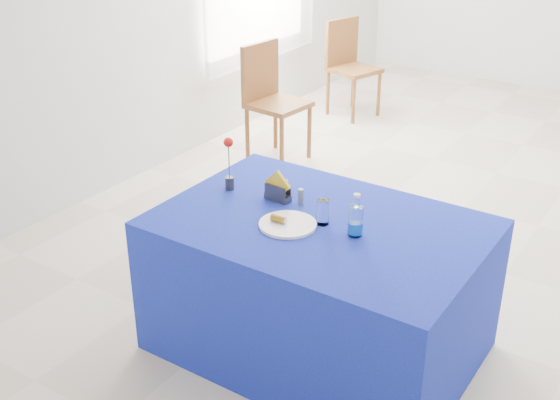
% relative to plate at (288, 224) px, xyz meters
% --- Properties ---
extents(floor, '(7.00, 7.00, 0.00)m').
position_rel_plate_xyz_m(floor, '(0.18, 2.20, -0.77)').
color(floor, beige).
rests_on(floor, ground).
extents(plate, '(0.28, 0.28, 0.01)m').
position_rel_plate_xyz_m(plate, '(0.00, 0.00, 0.00)').
color(plate, white).
rests_on(plate, blue_table).
extents(drinking_glass, '(0.06, 0.06, 0.13)m').
position_rel_plate_xyz_m(drinking_glass, '(0.13, 0.11, 0.06)').
color(drinking_glass, white).
rests_on(drinking_glass, blue_table).
extents(salt_shaker, '(0.03, 0.03, 0.08)m').
position_rel_plate_xyz_m(salt_shaker, '(-0.21, 0.29, 0.04)').
color(salt_shaker, slate).
rests_on(salt_shaker, blue_table).
extents(pepper_shaker, '(0.03, 0.03, 0.08)m').
position_rel_plate_xyz_m(pepper_shaker, '(-0.08, 0.24, 0.04)').
color(pepper_shaker, slate).
rests_on(pepper_shaker, blue_table).
extents(blue_table, '(1.60, 1.10, 0.76)m').
position_rel_plate_xyz_m(blue_table, '(0.11, 0.13, -0.39)').
color(blue_table, navy).
rests_on(blue_table, floor).
extents(water_bottle, '(0.07, 0.07, 0.21)m').
position_rel_plate_xyz_m(water_bottle, '(0.32, 0.10, 0.06)').
color(water_bottle, white).
rests_on(water_bottle, blue_table).
extents(napkin_holder, '(0.16, 0.07, 0.17)m').
position_rel_plate_xyz_m(napkin_holder, '(-0.20, 0.22, 0.04)').
color(napkin_holder, '#3A393F').
rests_on(napkin_holder, blue_table).
extents(rose_vase, '(0.05, 0.05, 0.30)m').
position_rel_plate_xyz_m(rose_vase, '(-0.50, 0.19, 0.14)').
color(rose_vase, '#242428').
rests_on(rose_vase, blue_table).
extents(chair_win_a, '(0.49, 0.49, 1.00)m').
position_rel_plate_xyz_m(chair_win_a, '(-1.63, 2.23, -0.19)').
color(chair_win_a, brown).
rests_on(chair_win_a, floor).
extents(chair_win_b, '(0.53, 0.53, 0.96)m').
position_rel_plate_xyz_m(chair_win_b, '(-1.64, 3.66, -0.21)').
color(chair_win_b, brown).
rests_on(chair_win_b, floor).
extents(banana_pieces, '(0.08, 0.04, 0.03)m').
position_rel_plate_xyz_m(banana_pieces, '(-0.04, -0.01, 0.02)').
color(banana_pieces, gold).
rests_on(banana_pieces, plate).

